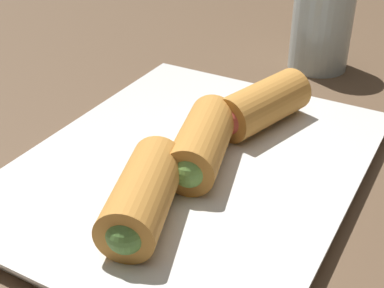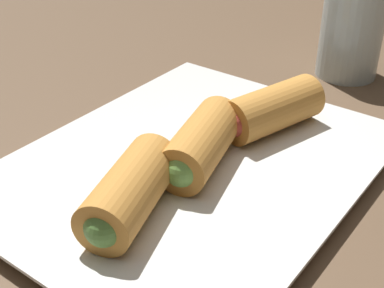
% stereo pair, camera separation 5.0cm
% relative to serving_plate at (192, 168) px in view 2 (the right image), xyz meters
% --- Properties ---
extents(table_surface, '(1.80, 1.40, 0.02)m').
position_rel_serving_plate_xyz_m(table_surface, '(-0.03, 0.01, -0.02)').
color(table_surface, brown).
rests_on(table_surface, ground).
extents(serving_plate, '(0.34, 0.27, 0.01)m').
position_rel_serving_plate_xyz_m(serving_plate, '(0.00, 0.00, 0.00)').
color(serving_plate, silver).
rests_on(serving_plate, table_surface).
extents(roll_front_left, '(0.11, 0.07, 0.04)m').
position_rel_serving_plate_xyz_m(roll_front_left, '(-0.00, -0.01, 0.03)').
color(roll_front_left, '#C68438').
rests_on(roll_front_left, serving_plate).
extents(roll_front_right, '(0.10, 0.07, 0.04)m').
position_rel_serving_plate_xyz_m(roll_front_right, '(-0.09, -0.01, 0.03)').
color(roll_front_right, '#C68438').
rests_on(roll_front_right, serving_plate).
extents(roll_back_left, '(0.11, 0.07, 0.04)m').
position_rel_serving_plate_xyz_m(roll_back_left, '(0.08, -0.03, 0.03)').
color(roll_back_left, '#C68438').
rests_on(roll_back_left, serving_plate).
extents(drinking_glass, '(0.07, 0.07, 0.11)m').
position_rel_serving_plate_xyz_m(drinking_glass, '(0.28, -0.02, 0.05)').
color(drinking_glass, silver).
rests_on(drinking_glass, table_surface).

